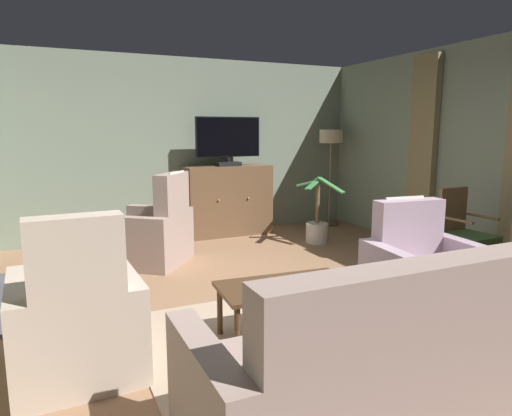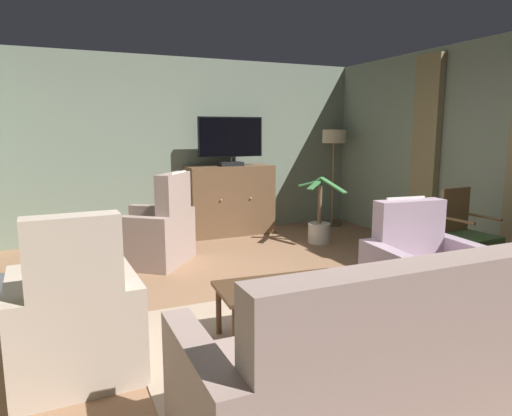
{
  "view_description": "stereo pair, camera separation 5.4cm",
  "coord_description": "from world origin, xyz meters",
  "px_view_note": "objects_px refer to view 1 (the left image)",
  "views": [
    {
      "loc": [
        -1.79,
        -3.54,
        1.62
      ],
      "look_at": [
        -0.07,
        0.23,
        0.91
      ],
      "focal_mm": 32.03,
      "sensor_mm": 36.0,
      "label": 1
    },
    {
      "loc": [
        -1.74,
        -3.57,
        1.62
      ],
      "look_at": [
        -0.07,
        0.23,
        0.91
      ],
      "focal_mm": 32.03,
      "sensor_mm": 36.0,
      "label": 2
    }
  ],
  "objects_px": {
    "coffee_table": "(286,290)",
    "tv_remote": "(310,285)",
    "cat": "(89,289)",
    "armchair_in_far_corner": "(77,324)",
    "potted_plant_leafy_by_curtain": "(317,227)",
    "armchair_beside_cabinet": "(425,278)",
    "side_chair_nearest_door": "(463,231)",
    "armchair_facing_sofa": "(151,235)",
    "floor_lamp": "(331,148)",
    "folded_newspaper": "(291,282)",
    "sofa_floral": "(376,374)",
    "television": "(228,140)",
    "tv_cabinet": "(228,202)"
  },
  "relations": [
    {
      "from": "armchair_facing_sofa",
      "to": "side_chair_nearest_door",
      "type": "distance_m",
      "value": 3.63
    },
    {
      "from": "cat",
      "to": "folded_newspaper",
      "type": "bearing_deg",
      "value": -46.81
    },
    {
      "from": "tv_cabinet",
      "to": "cat",
      "type": "height_order",
      "value": "tv_cabinet"
    },
    {
      "from": "armchair_facing_sofa",
      "to": "floor_lamp",
      "type": "xyz_separation_m",
      "value": [
        3.27,
        1.02,
        0.97
      ]
    },
    {
      "from": "coffee_table",
      "to": "armchair_in_far_corner",
      "type": "relative_size",
      "value": 0.95
    },
    {
      "from": "potted_plant_leafy_by_curtain",
      "to": "television",
      "type": "bearing_deg",
      "value": 134.42
    },
    {
      "from": "coffee_table",
      "to": "tv_remote",
      "type": "bearing_deg",
      "value": -37.03
    },
    {
      "from": "cat",
      "to": "armchair_in_far_corner",
      "type": "bearing_deg",
      "value": -97.23
    },
    {
      "from": "tv_remote",
      "to": "potted_plant_leafy_by_curtain",
      "type": "relative_size",
      "value": 0.18
    },
    {
      "from": "side_chair_nearest_door",
      "to": "armchair_facing_sofa",
      "type": "bearing_deg",
      "value": 147.59
    },
    {
      "from": "sofa_floral",
      "to": "side_chair_nearest_door",
      "type": "height_order",
      "value": "sofa_floral"
    },
    {
      "from": "tv_remote",
      "to": "armchair_beside_cabinet",
      "type": "relative_size",
      "value": 0.17
    },
    {
      "from": "cat",
      "to": "floor_lamp",
      "type": "relative_size",
      "value": 0.39
    },
    {
      "from": "tv_cabinet",
      "to": "potted_plant_leafy_by_curtain",
      "type": "height_order",
      "value": "tv_cabinet"
    },
    {
      "from": "coffee_table",
      "to": "folded_newspaper",
      "type": "height_order",
      "value": "folded_newspaper"
    },
    {
      "from": "tv_remote",
      "to": "folded_newspaper",
      "type": "height_order",
      "value": "tv_remote"
    },
    {
      "from": "tv_cabinet",
      "to": "armchair_beside_cabinet",
      "type": "bearing_deg",
      "value": -82.68
    },
    {
      "from": "armchair_in_far_corner",
      "to": "armchair_beside_cabinet",
      "type": "xyz_separation_m",
      "value": [
        2.88,
        -0.19,
        -0.02
      ]
    },
    {
      "from": "armchair_beside_cabinet",
      "to": "folded_newspaper",
      "type": "bearing_deg",
      "value": 175.9
    },
    {
      "from": "armchair_facing_sofa",
      "to": "armchair_beside_cabinet",
      "type": "xyz_separation_m",
      "value": [
        1.89,
        -2.57,
        -0.02
      ]
    },
    {
      "from": "television",
      "to": "potted_plant_leafy_by_curtain",
      "type": "height_order",
      "value": "television"
    },
    {
      "from": "tv_remote",
      "to": "sofa_floral",
      "type": "relative_size",
      "value": 0.09
    },
    {
      "from": "folded_newspaper",
      "to": "armchair_in_far_corner",
      "type": "xyz_separation_m",
      "value": [
        -1.57,
        0.09,
        -0.1
      ]
    },
    {
      "from": "tv_remote",
      "to": "armchair_beside_cabinet",
      "type": "xyz_separation_m",
      "value": [
        1.22,
        0.04,
        -0.13
      ]
    },
    {
      "from": "armchair_in_far_corner",
      "to": "floor_lamp",
      "type": "height_order",
      "value": "floor_lamp"
    },
    {
      "from": "folded_newspaper",
      "to": "tv_remote",
      "type": "bearing_deg",
      "value": -70.81
    },
    {
      "from": "television",
      "to": "floor_lamp",
      "type": "distance_m",
      "value": 1.85
    },
    {
      "from": "armchair_beside_cabinet",
      "to": "floor_lamp",
      "type": "bearing_deg",
      "value": 69.09
    },
    {
      "from": "armchair_in_far_corner",
      "to": "floor_lamp",
      "type": "bearing_deg",
      "value": 38.7
    },
    {
      "from": "tv_cabinet",
      "to": "tv_remote",
      "type": "bearing_deg",
      "value": -101.44
    },
    {
      "from": "tv_remote",
      "to": "cat",
      "type": "xyz_separation_m",
      "value": [
        -1.48,
        1.62,
        -0.35
      ]
    },
    {
      "from": "tv_remote",
      "to": "cat",
      "type": "distance_m",
      "value": 2.23
    },
    {
      "from": "armchair_in_far_corner",
      "to": "armchair_beside_cabinet",
      "type": "relative_size",
      "value": 1.12
    },
    {
      "from": "armchair_beside_cabinet",
      "to": "floor_lamp",
      "type": "height_order",
      "value": "floor_lamp"
    },
    {
      "from": "armchair_facing_sofa",
      "to": "floor_lamp",
      "type": "distance_m",
      "value": 3.56
    },
    {
      "from": "side_chair_nearest_door",
      "to": "tv_remote",
      "type": "bearing_deg",
      "value": -164.25
    },
    {
      "from": "floor_lamp",
      "to": "television",
      "type": "bearing_deg",
      "value": 179.55
    },
    {
      "from": "television",
      "to": "floor_lamp",
      "type": "bearing_deg",
      "value": -0.45
    },
    {
      "from": "folded_newspaper",
      "to": "floor_lamp",
      "type": "height_order",
      "value": "floor_lamp"
    },
    {
      "from": "television",
      "to": "floor_lamp",
      "type": "height_order",
      "value": "television"
    },
    {
      "from": "armchair_beside_cabinet",
      "to": "armchair_facing_sofa",
      "type": "bearing_deg",
      "value": 126.38
    },
    {
      "from": "armchair_in_far_corner",
      "to": "floor_lamp",
      "type": "relative_size",
      "value": 0.7
    },
    {
      "from": "potted_plant_leafy_by_curtain",
      "to": "armchair_facing_sofa",
      "type": "bearing_deg",
      "value": -179.15
    },
    {
      "from": "folded_newspaper",
      "to": "sofa_floral",
      "type": "relative_size",
      "value": 0.15
    },
    {
      "from": "television",
      "to": "side_chair_nearest_door",
      "type": "distance_m",
      "value": 3.53
    },
    {
      "from": "armchair_in_far_corner",
      "to": "cat",
      "type": "xyz_separation_m",
      "value": [
        0.18,
        1.39,
        -0.24
      ]
    },
    {
      "from": "potted_plant_leafy_by_curtain",
      "to": "armchair_beside_cabinet",
      "type": "bearing_deg",
      "value": -101.09
    },
    {
      "from": "folded_newspaper",
      "to": "potted_plant_leafy_by_curtain",
      "type": "xyz_separation_m",
      "value": [
        1.82,
        2.51,
        -0.21
      ]
    },
    {
      "from": "television",
      "to": "cat",
      "type": "relative_size",
      "value": 1.62
    },
    {
      "from": "folded_newspaper",
      "to": "armchair_beside_cabinet",
      "type": "distance_m",
      "value": 1.32
    }
  ]
}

